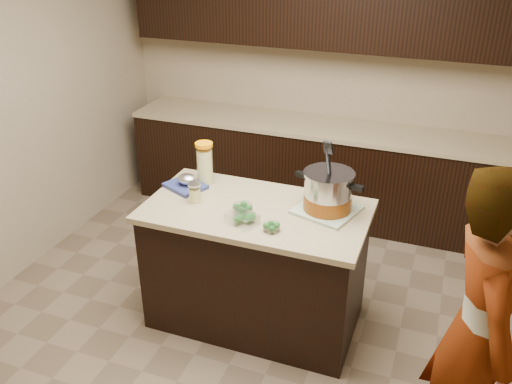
{
  "coord_description": "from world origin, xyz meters",
  "views": [
    {
      "loc": [
        1.08,
        -2.9,
        2.59
      ],
      "look_at": [
        0.0,
        0.0,
        1.02
      ],
      "focal_mm": 38.0,
      "sensor_mm": 36.0,
      "label": 1
    }
  ],
  "objects_px": {
    "person": "(478,334)",
    "stock_pot": "(328,193)",
    "island": "(256,265)",
    "lemonade_pitcher": "(205,165)"
  },
  "relations": [
    {
      "from": "island",
      "to": "person",
      "type": "height_order",
      "value": "person"
    },
    {
      "from": "island",
      "to": "person",
      "type": "distance_m",
      "value": 1.59
    },
    {
      "from": "island",
      "to": "person",
      "type": "bearing_deg",
      "value": -27.17
    },
    {
      "from": "island",
      "to": "stock_pot",
      "type": "distance_m",
      "value": 0.74
    },
    {
      "from": "lemonade_pitcher",
      "to": "person",
      "type": "relative_size",
      "value": 0.18
    },
    {
      "from": "island",
      "to": "stock_pot",
      "type": "xyz_separation_m",
      "value": [
        0.44,
        0.13,
        0.58
      ]
    },
    {
      "from": "stock_pot",
      "to": "lemonade_pitcher",
      "type": "distance_m",
      "value": 0.92
    },
    {
      "from": "person",
      "to": "island",
      "type": "bearing_deg",
      "value": 48.65
    },
    {
      "from": "island",
      "to": "lemonade_pitcher",
      "type": "xyz_separation_m",
      "value": [
        -0.47,
        0.24,
        0.59
      ]
    },
    {
      "from": "person",
      "to": "stock_pot",
      "type": "bearing_deg",
      "value": 34.11
    }
  ]
}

